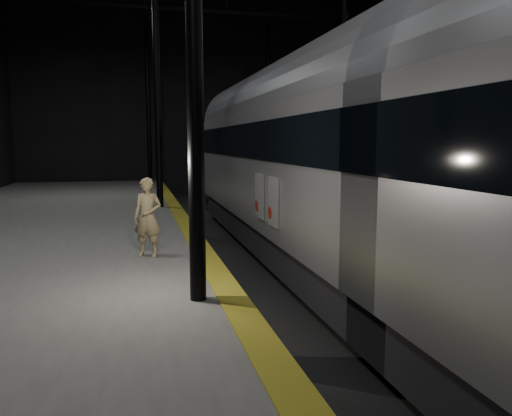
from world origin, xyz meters
name	(u,v)px	position (x,y,z in m)	size (l,w,h in m)	color
ground	(326,279)	(0.00, 0.00, 0.00)	(44.00, 44.00, 0.00)	black
platform_left	(11,279)	(-7.50, 0.00, 0.50)	(9.00, 43.80, 1.00)	#535350
tactile_strip	(200,247)	(-3.25, 0.00, 1.00)	(0.50, 43.80, 0.01)	olive
track	(326,276)	(0.00, 0.00, 0.07)	(2.40, 43.00, 0.24)	#3F3328
train	(322,152)	(0.00, 0.43, 3.26)	(3.27, 21.87, 5.85)	#A3A6AB
woman	(148,217)	(-4.49, -0.67, 1.88)	(0.64, 0.42, 1.75)	tan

